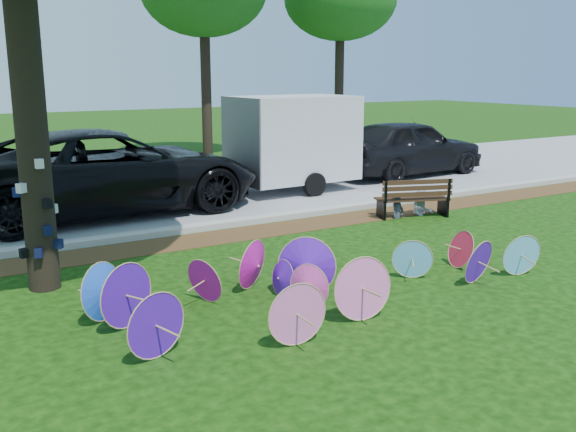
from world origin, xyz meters
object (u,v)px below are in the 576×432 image
at_px(black_van, 109,172).
at_px(dark_pickup, 408,147).
at_px(cargo_trailer, 293,138).
at_px(parasol_pile, 296,280).
at_px(person_left, 398,195).
at_px(park_bench, 412,197).
at_px(person_right, 423,190).

xyz_separation_m(black_van, dark_pickup, (9.13, 0.67, -0.08)).
xyz_separation_m(black_van, cargo_trailer, (4.88, 0.27, 0.45)).
height_order(parasol_pile, person_left, person_left).
distance_m(dark_pickup, person_left, 5.88).
height_order(park_bench, person_left, person_left).
relative_size(parasol_pile, park_bench, 4.19).
bearing_deg(parasol_pile, person_right, 32.47).
bearing_deg(park_bench, dark_pickup, 68.99).
bearing_deg(dark_pickup, cargo_trailer, 91.96).
bearing_deg(person_left, black_van, 127.69).
bearing_deg(person_right, park_bench, -151.53).
height_order(dark_pickup, cargo_trailer, cargo_trailer).
distance_m(parasol_pile, cargo_trailer, 8.58).
distance_m(parasol_pile, person_right, 6.35).
height_order(person_left, person_right, person_right).
distance_m(dark_pickup, cargo_trailer, 4.31).
bearing_deg(cargo_trailer, park_bench, -83.17).
bearing_deg(person_right, person_left, -159.66).
height_order(parasol_pile, dark_pickup, dark_pickup).
xyz_separation_m(parasol_pile, person_right, (5.35, 3.41, 0.17)).
bearing_deg(black_van, park_bench, -126.51).
bearing_deg(cargo_trailer, parasol_pile, -122.92).
height_order(black_van, person_left, black_van).
bearing_deg(person_right, black_van, 168.47).
bearing_deg(dark_pickup, black_van, 90.86).
relative_size(black_van, dark_pickup, 1.34).
relative_size(cargo_trailer, person_left, 3.04).
relative_size(park_bench, person_right, 1.48).
bearing_deg(cargo_trailer, dark_pickup, 3.40).
relative_size(dark_pickup, cargo_trailer, 1.62).
height_order(dark_pickup, person_right, dark_pickup).
bearing_deg(person_left, park_bench, -25.20).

